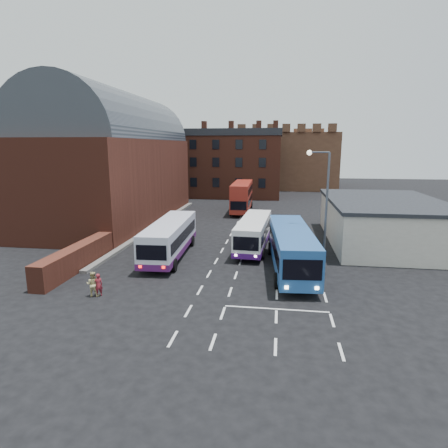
# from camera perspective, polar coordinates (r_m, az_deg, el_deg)

# --- Properties ---
(ground) EXTENTS (180.00, 180.00, 0.00)m
(ground) POSITION_cam_1_polar(r_m,az_deg,el_deg) (25.68, -3.31, -9.37)
(ground) COLOR black
(railway_station) EXTENTS (12.00, 28.00, 16.00)m
(railway_station) POSITION_cam_1_polar(r_m,az_deg,el_deg) (48.94, -16.52, 9.43)
(railway_station) COLOR #602B1E
(railway_station) RESTS_ON ground
(forecourt_wall) EXTENTS (1.20, 10.00, 1.80)m
(forecourt_wall) POSITION_cam_1_polar(r_m,az_deg,el_deg) (30.76, -21.55, -4.83)
(forecourt_wall) COLOR #602B1E
(forecourt_wall) RESTS_ON ground
(cream_building) EXTENTS (10.40, 16.40, 4.25)m
(cream_building) POSITION_cam_1_polar(r_m,az_deg,el_deg) (39.41, 23.04, 0.46)
(cream_building) COLOR beige
(cream_building) RESTS_ON ground
(brick_terrace) EXTENTS (22.00, 10.00, 11.00)m
(brick_terrace) POSITION_cam_1_polar(r_m,az_deg,el_deg) (70.39, -0.55, 8.75)
(brick_terrace) COLOR brown
(brick_terrace) RESTS_ON ground
(castle_keep) EXTENTS (22.00, 22.00, 12.00)m
(castle_keep) POSITION_cam_1_polar(r_m,az_deg,el_deg) (89.50, 9.21, 9.58)
(castle_keep) COLOR brown
(castle_keep) RESTS_ON ground
(bus_white_outbound) EXTENTS (3.18, 11.10, 3.00)m
(bus_white_outbound) POSITION_cam_1_polar(r_m,az_deg,el_deg) (32.07, -8.24, -1.83)
(bus_white_outbound) COLOR silver
(bus_white_outbound) RESTS_ON ground
(bus_white_inbound) EXTENTS (2.99, 10.27, 2.77)m
(bus_white_inbound) POSITION_cam_1_polar(r_m,az_deg,el_deg) (34.34, 4.56, -1.07)
(bus_white_inbound) COLOR white
(bus_white_inbound) RESTS_ON ground
(bus_blue) EXTENTS (3.67, 11.90, 3.20)m
(bus_blue) POSITION_cam_1_polar(r_m,az_deg,el_deg) (28.55, 10.26, -3.36)
(bus_blue) COLOR #24569B
(bus_blue) RESTS_ON ground
(bus_red_double) EXTENTS (2.79, 10.52, 4.19)m
(bus_red_double) POSITION_cam_1_polar(r_m,az_deg,el_deg) (53.33, 2.73, 4.22)
(bus_red_double) COLOR maroon
(bus_red_double) RESTS_ON ground
(street_lamp) EXTENTS (1.72, 0.84, 8.96)m
(street_lamp) POSITION_cam_1_polar(r_m,az_deg,el_deg) (29.86, 14.85, 3.98)
(street_lamp) COLOR #51545B
(street_lamp) RESTS_ON ground
(pedestrian_red) EXTENTS (0.64, 0.62, 1.48)m
(pedestrian_red) POSITION_cam_1_polar(r_m,az_deg,el_deg) (24.99, -18.62, -8.80)
(pedestrian_red) COLOR maroon
(pedestrian_red) RESTS_ON ground
(pedestrian_beige) EXTENTS (0.87, 0.73, 1.60)m
(pedestrian_beige) POSITION_cam_1_polar(r_m,az_deg,el_deg) (25.10, -19.37, -8.61)
(pedestrian_beige) COLOR #C8BA7A
(pedestrian_beige) RESTS_ON ground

